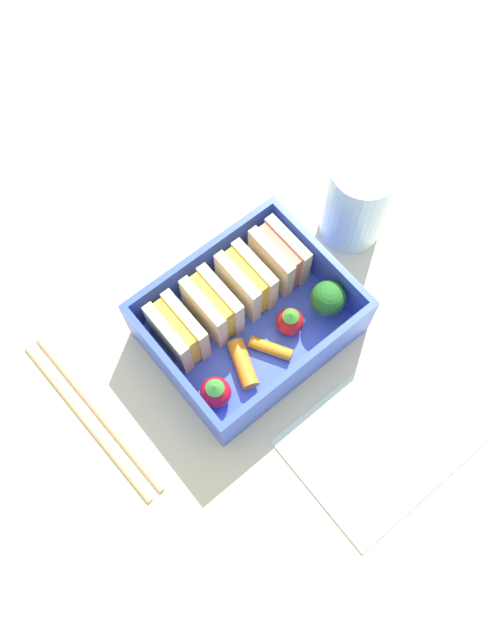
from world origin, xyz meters
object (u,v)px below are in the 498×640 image
strawberry_far_left (290,321)px  broccoli_floret (328,299)px  strawberry_left (216,392)px  carrot_stick_left (272,347)px  drinking_glass (357,202)px  chopstick_pair (91,416)px  sandwich_center_right (279,257)px  sandwich_left (178,332)px  carrot_stick_far_left (243,364)px  sandwich_center_left (213,306)px  folded_napkin (382,438)px  sandwich_center (246,281)px

strawberry_far_left → broccoli_floret: broccoli_floret is taller
strawberry_left → carrot_stick_left: size_ratio=0.84×
carrot_stick_left → strawberry_far_left: 2.79cm
drinking_glass → chopstick_pair: bearing=179.2°
sandwich_center_right → sandwich_left: bearing=180.0°
carrot_stick_far_left → strawberry_far_left: size_ratio=1.41×
sandwich_left → sandwich_center_right: bearing=0.0°
sandwich_center_left → folded_napkin: bearing=-76.1°
drinking_glass → carrot_stick_left: bearing=-160.5°
strawberry_far_left → sandwich_left: bearing=149.3°
sandwich_left → sandwich_center: same height
strawberry_far_left → chopstick_pair: strawberry_far_left is taller
strawberry_left → chopstick_pair: strawberry_left is taller
carrot_stick_left → folded_napkin: (2.29, -12.02, -1.55)cm
carrot_stick_left → drinking_glass: 15.62cm
sandwich_center_right → strawberry_far_left: (-2.96, -5.06, -1.23)cm
sandwich_left → carrot_stick_far_left: size_ratio=1.24×
sandwich_left → carrot_stick_far_left: (2.88, -5.32, -1.84)cm
sandwich_center_left → carrot_stick_far_left: 5.71cm
strawberry_left → carrot_stick_left: bearing=2.2°
carrot_stick_left → sandwich_left: bearing=136.0°
sandwich_center → carrot_stick_left: (-1.72, -5.71, -2.05)cm
broccoli_floret → chopstick_pair: (-22.17, 5.73, -3.39)cm
folded_napkin → strawberry_far_left: bearing=88.6°
sandwich_center → folded_napkin: bearing=-88.2°
sandwich_center_left → strawberry_far_left: bearing=-47.2°
strawberry_far_left → sandwich_center_left: bearing=132.8°
sandwich_center_left → sandwich_center: 3.82cm
sandwich_center_left → carrot_stick_far_left: bearing=-100.0°
sandwich_center → strawberry_left: sandwich_center is taller
carrot_stick_far_left → broccoli_floret: bearing=-3.6°
sandwich_center_left → carrot_stick_left: size_ratio=1.38×
broccoli_floret → drinking_glass: bearing=32.8°
sandwich_center_left → broccoli_floret: size_ratio=1.27×
sandwich_center → strawberry_left: size_ratio=1.64×
carrot_stick_left → carrot_stick_far_left: bearing=172.7°
strawberry_left → folded_napkin: 14.93cm
carrot_stick_far_left → broccoli_floret: (9.25, -0.58, 1.78)cm
carrot_stick_left → folded_napkin: 12.34cm
carrot_stick_far_left → chopstick_pair: (-12.92, 5.16, -1.61)cm
strawberry_left → drinking_glass: (20.99, 5.38, 2.13)cm
strawberry_left → carrot_stick_left: (6.56, 0.25, -0.92)cm
sandwich_center_left → strawberry_far_left: 7.00cm
sandwich_center_right → broccoli_floret: 5.94cm
sandwich_center_left → strawberry_left: size_ratio=1.64×
sandwich_center_right → strawberry_far_left: bearing=-120.4°
carrot_stick_left → broccoli_floret: 6.53cm
sandwich_center → chopstick_pair: 18.01cm
sandwich_center → strawberry_far_left: 5.27cm
sandwich_center_left → sandwich_center: (3.82, 0.00, 0.00)cm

